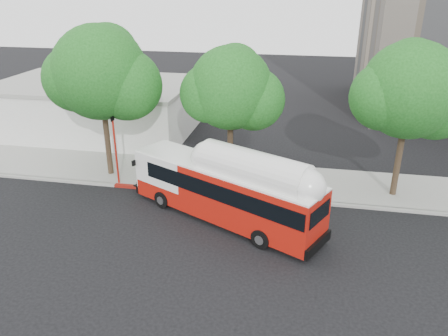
# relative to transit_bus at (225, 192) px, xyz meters

# --- Properties ---
(ground) EXTENTS (120.00, 120.00, 0.00)m
(ground) POSITION_rel_transit_bus_xyz_m (0.39, -1.10, -1.64)
(ground) COLOR black
(ground) RESTS_ON ground
(sidewalk) EXTENTS (60.00, 5.00, 0.15)m
(sidewalk) POSITION_rel_transit_bus_xyz_m (0.39, 5.40, -1.57)
(sidewalk) COLOR gray
(sidewalk) RESTS_ON ground
(curb_strip) EXTENTS (60.00, 0.30, 0.15)m
(curb_strip) POSITION_rel_transit_bus_xyz_m (0.39, 2.80, -1.57)
(curb_strip) COLOR gray
(curb_strip) RESTS_ON ground
(red_curb_segment) EXTENTS (10.00, 0.32, 0.16)m
(red_curb_segment) POSITION_rel_transit_bus_xyz_m (-2.61, 2.80, -1.56)
(red_curb_segment) COLOR maroon
(red_curb_segment) RESTS_ON ground
(street_tree_left) EXTENTS (6.67, 5.80, 9.74)m
(street_tree_left) POSITION_rel_transit_bus_xyz_m (-8.14, 4.46, 4.96)
(street_tree_left) COLOR #2D2116
(street_tree_left) RESTS_ON ground
(street_tree_mid) EXTENTS (5.75, 5.00, 8.62)m
(street_tree_mid) POSITION_rel_transit_bus_xyz_m (-0.21, 4.96, 4.26)
(street_tree_mid) COLOR #2D2116
(street_tree_mid) RESTS_ON ground
(street_tree_right) EXTENTS (6.21, 5.40, 9.18)m
(street_tree_right) POSITION_rel_transit_bus_xyz_m (9.83, 4.76, 4.61)
(street_tree_right) COLOR #2D2116
(street_tree_right) RESTS_ON ground
(low_commercial_bldg) EXTENTS (16.20, 10.20, 4.25)m
(low_commercial_bldg) POSITION_rel_transit_bus_xyz_m (-13.61, 12.90, 0.51)
(low_commercial_bldg) COLOR silver
(low_commercial_bldg) RESTS_ON ground
(transit_bus) EXTENTS (11.53, 7.20, 3.52)m
(transit_bus) POSITION_rel_transit_bus_xyz_m (0.00, 0.00, 0.00)
(transit_bus) COLOR #AC150C
(transit_bus) RESTS_ON ground
(signal_pole) EXTENTS (0.13, 0.43, 4.49)m
(signal_pole) POSITION_rel_transit_bus_xyz_m (-7.46, 3.06, 0.66)
(signal_pole) COLOR red
(signal_pole) RESTS_ON ground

